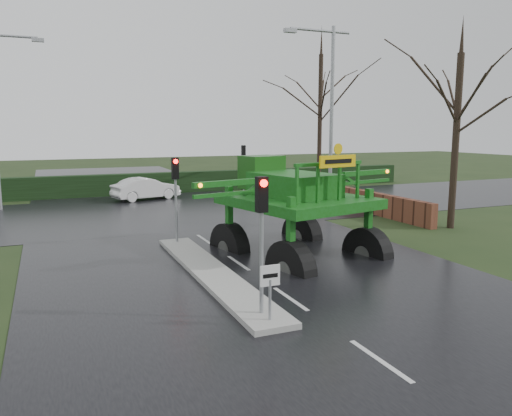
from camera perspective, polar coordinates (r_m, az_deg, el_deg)
name	(u,v)px	position (r m, az deg, el deg)	size (l,w,h in m)	color
ground	(290,299)	(13.96, 3.93, -10.38)	(140.00, 140.00, 0.00)	black
road_main	(192,231)	(23.01, -7.37, -2.64)	(14.00, 80.00, 0.02)	black
road_cross	(163,211)	(28.74, -10.59, -0.37)	(80.00, 12.00, 0.02)	black
median_island	(211,273)	(16.11, -5.11, -7.41)	(1.20, 10.00, 0.16)	gray
hedge_row	(138,184)	(36.44, -13.34, 2.69)	(44.00, 0.90, 1.50)	black
brick_wall	(324,192)	(32.51, 7.76, 1.84)	(0.40, 20.00, 1.20)	#592D1E
keep_left_sign	(270,283)	(11.81, 1.61, -8.62)	(0.50, 0.07, 1.35)	gray
traffic_signal_near	(262,216)	(11.88, 0.66, -0.89)	(0.26, 0.33, 3.52)	gray
traffic_signal_mid	(175,181)	(19.89, -9.19, 3.02)	(0.26, 0.33, 3.52)	gray
traffic_signal_far	(243,159)	(34.16, -1.44, 5.62)	(0.26, 0.33, 3.52)	gray
street_light_right	(327,103)	(27.67, 8.11, 11.77)	(3.85, 0.30, 10.00)	gray
tree_right_near	(457,116)	(24.90, 22.01, 9.69)	(5.60, 5.60, 9.64)	black
tree_right_far	(320,103)	(37.88, 7.35, 11.80)	(7.00, 7.00, 12.05)	black
crop_sprayer	(286,197)	(16.28, 3.49, 1.31)	(9.09, 6.58, 5.18)	black
white_sedan	(146,200)	(33.72, -12.42, 0.94)	(1.53, 4.40, 1.45)	white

